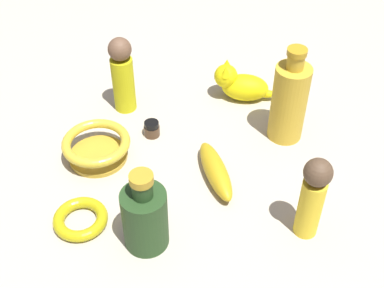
{
  "coord_description": "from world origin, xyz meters",
  "views": [
    {
      "loc": [
        -0.03,
        -0.8,
        0.79
      ],
      "look_at": [
        0.0,
        0.0,
        0.05
      ],
      "focal_mm": 48.07,
      "sensor_mm": 36.0,
      "label": 1
    }
  ],
  "objects_px": {
    "bowl": "(97,146)",
    "nail_polish_jar": "(152,129)",
    "banana": "(216,171)",
    "cat_figurine": "(240,84)",
    "bottle_tall": "(289,101)",
    "bottle_short": "(145,217)",
    "bangle": "(80,219)",
    "person_figure_child": "(122,74)",
    "person_figure_adult": "(313,196)"
  },
  "relations": [
    {
      "from": "nail_polish_jar",
      "to": "cat_figurine",
      "type": "height_order",
      "value": "cat_figurine"
    },
    {
      "from": "bowl",
      "to": "cat_figurine",
      "type": "height_order",
      "value": "cat_figurine"
    },
    {
      "from": "banana",
      "to": "nail_polish_jar",
      "type": "xyz_separation_m",
      "value": [
        -0.14,
        0.14,
        -0.0
      ]
    },
    {
      "from": "nail_polish_jar",
      "to": "bowl",
      "type": "bearing_deg",
      "value": -148.29
    },
    {
      "from": "banana",
      "to": "nail_polish_jar",
      "type": "distance_m",
      "value": 0.2
    },
    {
      "from": "bowl",
      "to": "bangle",
      "type": "bearing_deg",
      "value": -95.01
    },
    {
      "from": "nail_polish_jar",
      "to": "bottle_tall",
      "type": "distance_m",
      "value": 0.32
    },
    {
      "from": "nail_polish_jar",
      "to": "person_figure_child",
      "type": "bearing_deg",
      "value": 122.5
    },
    {
      "from": "bottle_short",
      "to": "bowl",
      "type": "distance_m",
      "value": 0.26
    },
    {
      "from": "bowl",
      "to": "cat_figurine",
      "type": "bearing_deg",
      "value": 31.65
    },
    {
      "from": "cat_figurine",
      "to": "bottle_tall",
      "type": "height_order",
      "value": "bottle_tall"
    },
    {
      "from": "bowl",
      "to": "person_figure_child",
      "type": "bearing_deg",
      "value": 74.01
    },
    {
      "from": "bottle_short",
      "to": "person_figure_child",
      "type": "height_order",
      "value": "person_figure_child"
    },
    {
      "from": "person_figure_adult",
      "to": "bangle",
      "type": "bearing_deg",
      "value": 175.47
    },
    {
      "from": "nail_polish_jar",
      "to": "person_figure_adult",
      "type": "bearing_deg",
      "value": -43.98
    },
    {
      "from": "bottle_tall",
      "to": "person_figure_child",
      "type": "height_order",
      "value": "bottle_tall"
    },
    {
      "from": "person_figure_adult",
      "to": "bangle",
      "type": "relative_size",
      "value": 1.73
    },
    {
      "from": "bottle_tall",
      "to": "bangle",
      "type": "height_order",
      "value": "bottle_tall"
    },
    {
      "from": "bowl",
      "to": "person_figure_child",
      "type": "distance_m",
      "value": 0.19
    },
    {
      "from": "nail_polish_jar",
      "to": "bottle_tall",
      "type": "relative_size",
      "value": 0.16
    },
    {
      "from": "bottle_tall",
      "to": "person_figure_child",
      "type": "distance_m",
      "value": 0.39
    },
    {
      "from": "banana",
      "to": "bottle_tall",
      "type": "xyz_separation_m",
      "value": [
        0.17,
        0.13,
        0.08
      ]
    },
    {
      "from": "bowl",
      "to": "bottle_tall",
      "type": "bearing_deg",
      "value": 8.27
    },
    {
      "from": "nail_polish_jar",
      "to": "person_figure_child",
      "type": "xyz_separation_m",
      "value": [
        -0.07,
        0.1,
        0.08
      ]
    },
    {
      "from": "bottle_tall",
      "to": "bangle",
      "type": "distance_m",
      "value": 0.51
    },
    {
      "from": "banana",
      "to": "bottle_tall",
      "type": "bearing_deg",
      "value": 114.43
    },
    {
      "from": "cat_figurine",
      "to": "bottle_tall",
      "type": "xyz_separation_m",
      "value": [
        0.09,
        -0.14,
        0.06
      ]
    },
    {
      "from": "bowl",
      "to": "nail_polish_jar",
      "type": "height_order",
      "value": "bowl"
    },
    {
      "from": "bottle_tall",
      "to": "banana",
      "type": "bearing_deg",
      "value": -141.76
    },
    {
      "from": "banana",
      "to": "cat_figurine",
      "type": "distance_m",
      "value": 0.29
    },
    {
      "from": "bottle_short",
      "to": "nail_polish_jar",
      "type": "relative_size",
      "value": 4.83
    },
    {
      "from": "cat_figurine",
      "to": "bangle",
      "type": "distance_m",
      "value": 0.52
    },
    {
      "from": "bowl",
      "to": "nail_polish_jar",
      "type": "relative_size",
      "value": 4.03
    },
    {
      "from": "banana",
      "to": "nail_polish_jar",
      "type": "relative_size",
      "value": 4.73
    },
    {
      "from": "nail_polish_jar",
      "to": "cat_figurine",
      "type": "distance_m",
      "value": 0.26
    },
    {
      "from": "banana",
      "to": "bottle_tall",
      "type": "distance_m",
      "value": 0.23
    },
    {
      "from": "bangle",
      "to": "bottle_tall",
      "type": "bearing_deg",
      "value": 29.01
    },
    {
      "from": "nail_polish_jar",
      "to": "bottle_tall",
      "type": "bearing_deg",
      "value": -2.04
    },
    {
      "from": "nail_polish_jar",
      "to": "person_figure_child",
      "type": "height_order",
      "value": "person_figure_child"
    },
    {
      "from": "bottle_tall",
      "to": "person_figure_child",
      "type": "bearing_deg",
      "value": 162.8
    },
    {
      "from": "person_figure_adult",
      "to": "bottle_tall",
      "type": "xyz_separation_m",
      "value": [
        0.01,
        0.28,
        0.0
      ]
    },
    {
      "from": "banana",
      "to": "cat_figurine",
      "type": "relative_size",
      "value": 1.12
    },
    {
      "from": "bottle_tall",
      "to": "bottle_short",
      "type": "bearing_deg",
      "value": -136.76
    },
    {
      "from": "bottle_short",
      "to": "bottle_tall",
      "type": "relative_size",
      "value": 0.77
    },
    {
      "from": "nail_polish_jar",
      "to": "bangle",
      "type": "height_order",
      "value": "nail_polish_jar"
    },
    {
      "from": "banana",
      "to": "bangle",
      "type": "bearing_deg",
      "value": -81.6
    },
    {
      "from": "bottle_short",
      "to": "bottle_tall",
      "type": "distance_m",
      "value": 0.43
    },
    {
      "from": "bottle_short",
      "to": "bangle",
      "type": "height_order",
      "value": "bottle_short"
    },
    {
      "from": "bowl",
      "to": "cat_figurine",
      "type": "xyz_separation_m",
      "value": [
        0.33,
        0.21,
        0.01
      ]
    },
    {
      "from": "bottle_tall",
      "to": "nail_polish_jar",
      "type": "bearing_deg",
      "value": 177.96
    }
  ]
}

